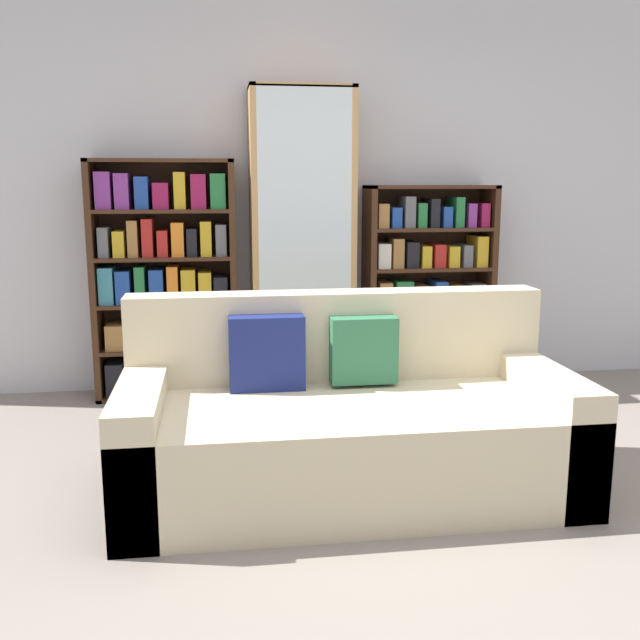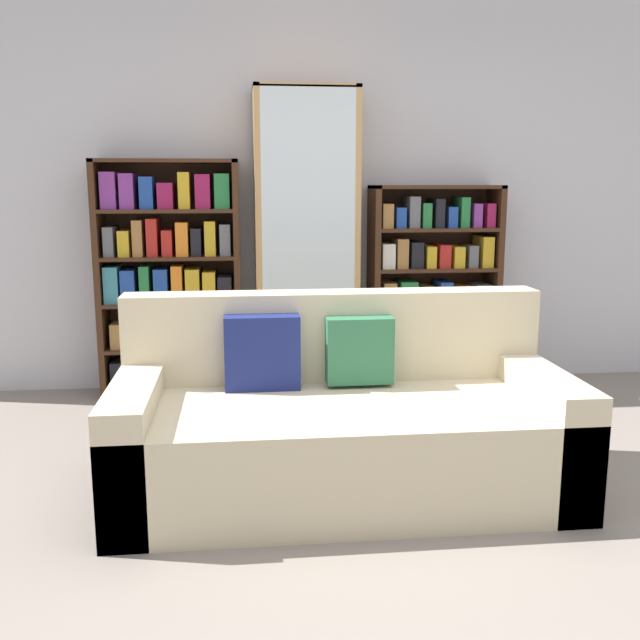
{
  "view_description": "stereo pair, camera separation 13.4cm",
  "coord_description": "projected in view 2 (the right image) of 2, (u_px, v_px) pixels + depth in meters",
  "views": [
    {
      "loc": [
        -0.69,
        -2.51,
        1.43
      ],
      "look_at": [
        -0.12,
        1.43,
        0.66
      ],
      "focal_mm": 40.0,
      "sensor_mm": 36.0,
      "label": 1
    },
    {
      "loc": [
        -0.56,
        -2.53,
        1.43
      ],
      "look_at": [
        -0.12,
        1.43,
        0.66
      ],
      "focal_mm": 40.0,
      "sensor_mm": 36.0,
      "label": 2
    }
  ],
  "objects": [
    {
      "name": "couch",
      "position": [
        341.0,
        426.0,
        3.35
      ],
      "size": [
        2.08,
        0.96,
        0.9
      ],
      "color": "beige",
      "rests_on": "ground"
    },
    {
      "name": "wall_back",
      "position": [
        321.0,
        195.0,
        4.99
      ],
      "size": [
        6.52,
        0.06,
        2.7
      ],
      "color": "silver",
      "rests_on": "ground"
    },
    {
      "name": "display_cabinet",
      "position": [
        306.0,
        245.0,
        4.83
      ],
      "size": [
        0.69,
        0.36,
        2.05
      ],
      "color": "tan",
      "rests_on": "ground"
    },
    {
      "name": "bookshelf_left",
      "position": [
        170.0,
        282.0,
        4.79
      ],
      "size": [
        0.94,
        0.32,
        1.58
      ],
      "color": "#3D2314",
      "rests_on": "ground"
    },
    {
      "name": "bookshelf_right",
      "position": [
        432.0,
        291.0,
        5.0
      ],
      "size": [
        0.89,
        0.32,
        1.42
      ],
      "color": "#3D2314",
      "rests_on": "ground"
    },
    {
      "name": "ground_plane",
      "position": [
        391.0,
        553.0,
        2.8
      ],
      "size": [
        16.0,
        16.0,
        0.0
      ],
      "primitive_type": "plane",
      "color": "gray"
    },
    {
      "name": "wine_bottle",
      "position": [
        368.0,
        388.0,
        4.53
      ],
      "size": [
        0.08,
        0.08,
        0.36
      ],
      "color": "#143819",
      "rests_on": "ground"
    }
  ]
}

